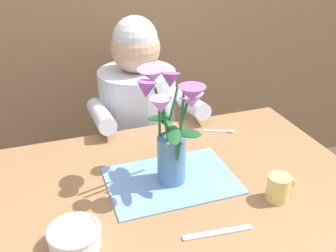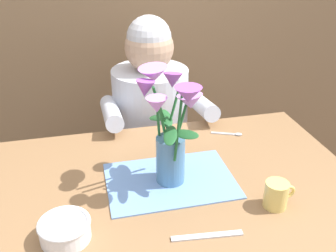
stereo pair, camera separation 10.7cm
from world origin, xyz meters
TOP-DOWN VIEW (x-y plane):
  - dining_table at (0.00, 0.00)m, footprint 1.20×0.80m
  - seated_person at (0.05, 0.62)m, footprint 0.45×0.47m
  - striped_placemat at (0.00, 0.02)m, footprint 0.40×0.28m
  - flower_vase at (-0.00, 0.02)m, footprint 0.22×0.27m
  - ceramic_bowl at (-0.32, -0.17)m, footprint 0.14×0.14m
  - dinner_knife at (0.04, -0.25)m, footprint 0.19×0.04m
  - ceramic_mug at (0.27, -0.17)m, footprint 0.09×0.07m
  - spoon_1 at (0.30, 0.26)m, footprint 0.12×0.06m

SIDE VIEW (x-z plane):
  - seated_person at x=0.05m, z-range 0.00..1.13m
  - dining_table at x=0.00m, z-range 0.27..1.01m
  - striped_placemat at x=0.00m, z-range 0.74..0.74m
  - dinner_knife at x=0.04m, z-range 0.74..0.74m
  - spoon_1 at x=0.30m, z-range 0.74..0.75m
  - ceramic_bowl at x=-0.32m, z-range 0.74..0.80m
  - ceramic_mug at x=0.27m, z-range 0.74..0.82m
  - flower_vase at x=0.00m, z-range 0.76..1.12m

